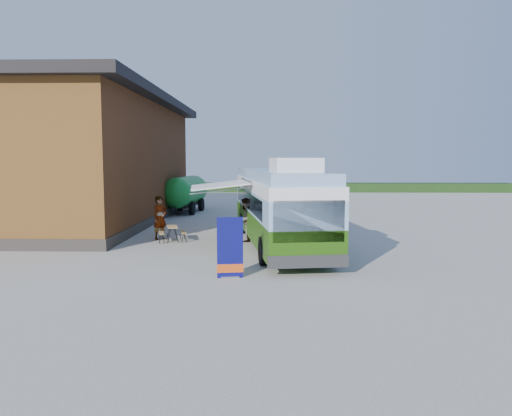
{
  "coord_description": "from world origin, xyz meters",
  "views": [
    {
      "loc": [
        0.1,
        -19.74,
        3.71
      ],
      "look_at": [
        -0.5,
        3.96,
        1.4
      ],
      "focal_mm": 35.0,
      "sensor_mm": 36.0,
      "label": 1
    }
  ],
  "objects_px": {
    "banner": "(230,253)",
    "slurry_tanker": "(186,192)",
    "person_a": "(160,218)",
    "person_b": "(246,220)",
    "picnic_table": "(172,230)",
    "bus": "(278,204)"
  },
  "relations": [
    {
      "from": "banner",
      "to": "person_a",
      "type": "relative_size",
      "value": 0.95
    },
    {
      "from": "person_a",
      "to": "person_b",
      "type": "xyz_separation_m",
      "value": [
        4.02,
        -0.57,
        -0.01
      ]
    },
    {
      "from": "banner",
      "to": "person_a",
      "type": "xyz_separation_m",
      "value": [
        -3.86,
        7.58,
        0.22
      ]
    },
    {
      "from": "person_b",
      "to": "slurry_tanker",
      "type": "bearing_deg",
      "value": -137.88
    },
    {
      "from": "bus",
      "to": "person_a",
      "type": "relative_size",
      "value": 6.2
    },
    {
      "from": "bus",
      "to": "picnic_table",
      "type": "height_order",
      "value": "bus"
    },
    {
      "from": "picnic_table",
      "to": "bus",
      "type": "bearing_deg",
      "value": -24.61
    },
    {
      "from": "banner",
      "to": "slurry_tanker",
      "type": "height_order",
      "value": "slurry_tanker"
    },
    {
      "from": "bus",
      "to": "banner",
      "type": "bearing_deg",
      "value": -113.03
    },
    {
      "from": "banner",
      "to": "slurry_tanker",
      "type": "xyz_separation_m",
      "value": [
        -4.6,
        19.26,
        0.67
      ]
    },
    {
      "from": "bus",
      "to": "slurry_tanker",
      "type": "relative_size",
      "value": 1.82
    },
    {
      "from": "banner",
      "to": "picnic_table",
      "type": "relative_size",
      "value": 1.34
    },
    {
      "from": "picnic_table",
      "to": "slurry_tanker",
      "type": "distance_m",
      "value": 12.42
    },
    {
      "from": "picnic_table",
      "to": "slurry_tanker",
      "type": "xyz_separation_m",
      "value": [
        -1.43,
        12.3,
        0.94
      ]
    },
    {
      "from": "slurry_tanker",
      "to": "bus",
      "type": "bearing_deg",
      "value": -59.27
    },
    {
      "from": "person_b",
      "to": "slurry_tanker",
      "type": "relative_size",
      "value": 0.29
    },
    {
      "from": "banner",
      "to": "picnic_table",
      "type": "distance_m",
      "value": 7.66
    },
    {
      "from": "banner",
      "to": "slurry_tanker",
      "type": "bearing_deg",
      "value": 95.26
    },
    {
      "from": "banner",
      "to": "slurry_tanker",
      "type": "relative_size",
      "value": 0.28
    },
    {
      "from": "person_b",
      "to": "banner",
      "type": "bearing_deg",
      "value": 19.54
    },
    {
      "from": "person_b",
      "to": "slurry_tanker",
      "type": "xyz_separation_m",
      "value": [
        -4.76,
        12.26,
        0.47
      ]
    },
    {
      "from": "banner",
      "to": "picnic_table",
      "type": "height_order",
      "value": "banner"
    }
  ]
}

